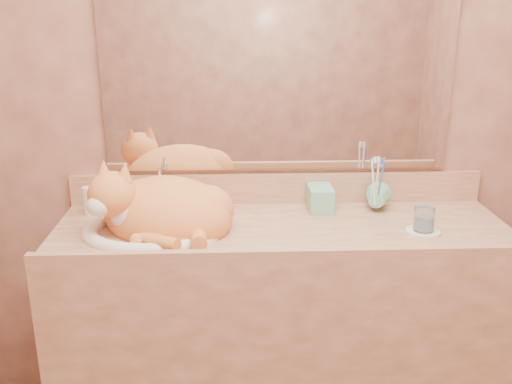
{
  "coord_description": "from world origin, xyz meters",
  "views": [
    {
      "loc": [
        -0.17,
        -1.13,
        1.59
      ],
      "look_at": [
        -0.09,
        0.7,
        0.99
      ],
      "focal_mm": 40.0,
      "sensor_mm": 36.0,
      "label": 1
    }
  ],
  "objects_px": {
    "sink_basin": "(154,211)",
    "soap_dispenser": "(324,189)",
    "vanity_counter": "(281,333)",
    "toothbrush_cup": "(376,202)",
    "cat": "(160,207)",
    "water_glass": "(424,219)"
  },
  "relations": [
    {
      "from": "water_glass",
      "to": "soap_dispenser",
      "type": "bearing_deg",
      "value": 149.49
    },
    {
      "from": "cat",
      "to": "water_glass",
      "type": "height_order",
      "value": "cat"
    },
    {
      "from": "vanity_counter",
      "to": "cat",
      "type": "relative_size",
      "value": 3.41
    },
    {
      "from": "sink_basin",
      "to": "soap_dispenser",
      "type": "height_order",
      "value": "soap_dispenser"
    },
    {
      "from": "water_glass",
      "to": "toothbrush_cup",
      "type": "bearing_deg",
      "value": 120.64
    },
    {
      "from": "vanity_counter",
      "to": "toothbrush_cup",
      "type": "height_order",
      "value": "toothbrush_cup"
    },
    {
      "from": "cat",
      "to": "water_glass",
      "type": "bearing_deg",
      "value": 18.85
    },
    {
      "from": "sink_basin",
      "to": "toothbrush_cup",
      "type": "bearing_deg",
      "value": 23.54
    },
    {
      "from": "soap_dispenser",
      "to": "water_glass",
      "type": "bearing_deg",
      "value": -30.46
    },
    {
      "from": "soap_dispenser",
      "to": "toothbrush_cup",
      "type": "height_order",
      "value": "soap_dispenser"
    },
    {
      "from": "sink_basin",
      "to": "toothbrush_cup",
      "type": "relative_size",
      "value": 4.86
    },
    {
      "from": "vanity_counter",
      "to": "soap_dispenser",
      "type": "height_order",
      "value": "soap_dispenser"
    },
    {
      "from": "cat",
      "to": "toothbrush_cup",
      "type": "height_order",
      "value": "cat"
    },
    {
      "from": "cat",
      "to": "toothbrush_cup",
      "type": "distance_m",
      "value": 0.79
    },
    {
      "from": "toothbrush_cup",
      "to": "soap_dispenser",
      "type": "bearing_deg",
      "value": -176.7
    },
    {
      "from": "soap_dispenser",
      "to": "toothbrush_cup",
      "type": "distance_m",
      "value": 0.21
    },
    {
      "from": "sink_basin",
      "to": "water_glass",
      "type": "distance_m",
      "value": 0.92
    },
    {
      "from": "sink_basin",
      "to": "water_glass",
      "type": "height_order",
      "value": "sink_basin"
    },
    {
      "from": "vanity_counter",
      "to": "water_glass",
      "type": "relative_size",
      "value": 19.86
    },
    {
      "from": "sink_basin",
      "to": "cat",
      "type": "height_order",
      "value": "cat"
    },
    {
      "from": "vanity_counter",
      "to": "sink_basin",
      "type": "height_order",
      "value": "sink_basin"
    },
    {
      "from": "sink_basin",
      "to": "toothbrush_cup",
      "type": "height_order",
      "value": "sink_basin"
    }
  ]
}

